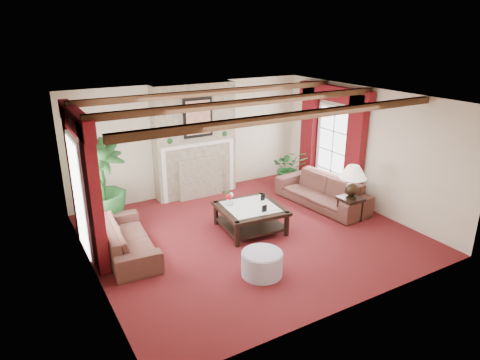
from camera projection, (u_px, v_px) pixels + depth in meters
floor at (250, 234)px, 8.54m from camera, size 6.00×6.00×0.00m
ceiling at (251, 99)px, 7.63m from camera, size 6.00×6.00×0.00m
back_wall at (191, 139)px, 10.32m from camera, size 6.00×0.02×2.70m
left_wall at (87, 201)px, 6.67m from camera, size 0.02×5.50×2.70m
right_wall at (366, 149)px, 9.50m from camera, size 0.02×5.50×2.70m
ceiling_beams at (251, 102)px, 7.65m from camera, size 6.00×3.00×0.12m
fireplace at (193, 83)px, 9.70m from camera, size 2.00×0.52×2.70m
french_door_left at (71, 138)px, 7.23m from camera, size 0.10×1.10×2.16m
french_door_right at (337, 107)px, 10.04m from camera, size 0.10×1.10×2.16m
curtains_left at (74, 113)px, 7.14m from camera, size 0.20×2.40×2.55m
curtains_right at (334, 89)px, 9.84m from camera, size 0.20×2.40×2.55m
sofa_left at (127, 233)px, 7.72m from camera, size 2.12×0.92×0.79m
sofa_right at (322, 187)px, 9.80m from camera, size 2.42×1.16×0.89m
potted_palm at (102, 204)px, 8.68m from camera, size 1.33×2.00×1.02m
small_plant at (289, 172)px, 11.02m from camera, size 1.71×1.73×0.76m
coffee_table at (250, 218)px, 8.66m from camera, size 1.33×1.33×0.50m
side_table at (350, 209)px, 9.06m from camera, size 0.50×0.50×0.53m
ottoman at (262, 264)px, 7.10m from camera, size 0.69×0.69×0.40m
table_lamp at (352, 181)px, 8.85m from camera, size 0.57×0.57×0.72m
flower_vase at (229, 201)px, 8.62m from camera, size 0.26×0.26×0.17m
book at (268, 203)px, 8.43m from camera, size 0.21×0.09×0.28m
photo_frame_a at (264, 209)px, 8.31m from camera, size 0.11×0.02×0.15m
photo_frame_b at (263, 197)px, 8.85m from camera, size 0.11×0.05×0.14m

